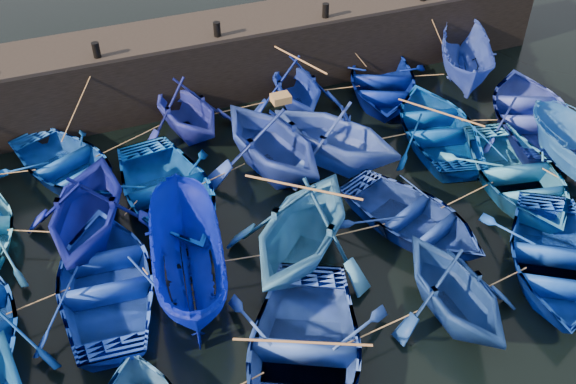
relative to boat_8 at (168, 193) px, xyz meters
name	(u,v)px	position (x,y,z in m)	size (l,w,h in m)	color
ground	(334,287)	(3.17, -4.61, -0.55)	(120.00, 120.00, 0.00)	black
quay_wall	(213,61)	(3.17, 5.89, 0.70)	(26.00, 2.50, 2.50)	black
quay_top	(210,27)	(3.17, 5.89, 2.01)	(26.00, 2.50, 0.12)	black
bollard_1	(96,50)	(-0.83, 4.99, 2.32)	(0.24, 0.24, 0.50)	black
bollard_2	(217,29)	(3.17, 4.99, 2.32)	(0.24, 0.24, 0.50)	black
bollard_3	(326,10)	(7.17, 4.99, 2.32)	(0.24, 0.24, 0.50)	black
boat_1	(67,165)	(-2.56, 2.57, -0.07)	(3.31, 4.62, 0.96)	#063897
boat_2	(185,108)	(1.49, 3.54, 0.47)	(3.34, 3.87, 2.04)	navy
boat_3	(296,84)	(5.48, 3.61, 0.45)	(3.28, 3.80, 2.00)	#0F289F
boat_4	(381,82)	(8.76, 3.36, -0.02)	(3.66, 5.11, 1.06)	#001276
boat_5	(467,61)	(12.08, 2.95, 0.38)	(1.82, 4.83, 1.87)	#213CAD
boat_7	(87,207)	(-2.26, -0.50, 0.62)	(3.84, 4.46, 2.35)	navy
boat_8	(168,193)	(0.00, 0.00, 0.00)	(3.79, 5.30, 1.10)	#023C9C
boat_9	(272,139)	(3.41, 0.50, 0.69)	(4.06, 4.71, 2.48)	navy
boat_10	(335,132)	(5.37, 0.17, 0.63)	(3.88, 4.50, 2.37)	blue
boat_11	(438,127)	(9.10, 0.06, -0.02)	(3.66, 5.11, 1.06)	navy
boat_12	(533,113)	(12.48, -0.49, 0.03)	(4.00, 5.59, 1.16)	navy
boat_14	(107,278)	(-2.20, -2.67, -0.02)	(3.68, 5.14, 1.07)	#0E30A0
boat_15	(187,260)	(-0.26, -3.20, 0.39)	(1.83, 4.86, 1.88)	#02119D
boat_16	(302,226)	(2.76, -3.40, 0.69)	(4.06, 4.71, 2.48)	#2566A3
boat_17	(413,218)	(6.08, -3.50, -0.08)	(3.24, 4.53, 0.94)	navy
boat_18	(518,176)	(9.91, -3.08, -0.01)	(3.71, 5.19, 1.08)	blue
boat_22	(302,359)	(1.37, -6.72, 0.02)	(3.93, 5.50, 1.14)	#1D3F99
boat_23	(455,287)	(5.38, -6.47, 0.45)	(3.26, 3.78, 1.99)	navy
boat_24	(555,259)	(8.62, -6.28, -0.03)	(3.59, 5.02, 1.04)	#0833A2
wooden_crate	(281,98)	(3.71, 0.50, 2.05)	(0.54, 0.42, 0.23)	olive
mooring_ropes	(268,150)	(3.25, 0.47, 0.33)	(18.34, 11.98, 2.10)	tan
loose_oars	(341,156)	(4.68, -1.61, 1.15)	(9.99, 12.41, 1.48)	#99724C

